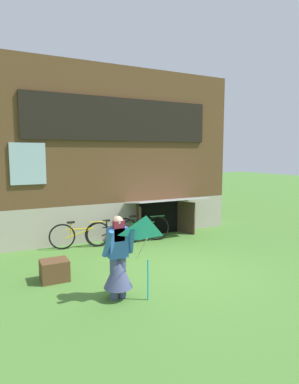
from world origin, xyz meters
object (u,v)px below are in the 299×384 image
(person, at_px, (118,264))
(kite, at_px, (146,236))
(bicycle_yellow, at_px, (80,235))
(bicycle_green, at_px, (141,229))
(wooden_crate, at_px, (55,270))
(bicycle_black, at_px, (115,232))

(person, distance_m, kite, 0.82)
(kite, xyz_separation_m, bicycle_yellow, (-0.12, 3.90, -0.85))
(bicycle_green, height_order, wooden_crate, bicycle_green)
(person, xyz_separation_m, bicycle_green, (2.02, 3.29, -0.25))
(kite, distance_m, bicycle_yellow, 3.99)
(bicycle_green, xyz_separation_m, bicycle_black, (-0.83, 0.02, -0.02))
(bicycle_yellow, xyz_separation_m, wooden_crate, (-1.08, -2.05, -0.16))
(bicycle_black, distance_m, wooden_crate, 2.83)
(kite, distance_m, bicycle_black, 3.96)
(kite, xyz_separation_m, wooden_crate, (-1.20, 1.84, -1.00))
(kite, bearing_deg, wooden_crate, 123.06)
(kite, bearing_deg, bicycle_black, 77.20)
(person, bearing_deg, wooden_crate, 133.56)
(kite, relative_size, bicycle_yellow, 0.91)
(bicycle_green, bearing_deg, wooden_crate, -135.92)
(bicycle_black, xyz_separation_m, wooden_crate, (-2.06, -1.93, -0.15))
(person, height_order, bicycle_black, person)
(bicycle_black, bearing_deg, bicycle_yellow, -179.15)
(kite, xyz_separation_m, bicycle_black, (0.86, 3.77, -0.86))
(bicycle_green, xyz_separation_m, bicycle_yellow, (-1.80, 0.14, -0.01))
(person, relative_size, bicycle_yellow, 0.92)
(bicycle_black, height_order, wooden_crate, bicycle_black)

